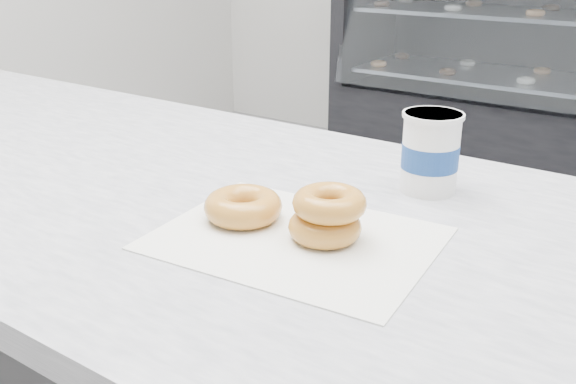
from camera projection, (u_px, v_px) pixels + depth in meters
name	position (u px, v px, depth m)	size (l,w,h in m)	color
display_case	(574.00, 102.00, 3.19)	(2.40, 0.74, 1.25)	black
wax_paper	(296.00, 238.00, 0.81)	(0.34, 0.26, 0.00)	silver
donut_single	(243.00, 206.00, 0.85)	(0.10, 0.10, 0.04)	gold
donut_stack	(327.00, 215.00, 0.79)	(0.13, 0.13, 0.06)	gold
coffee_cup	(430.00, 152.00, 0.94)	(0.11, 0.11, 0.12)	white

